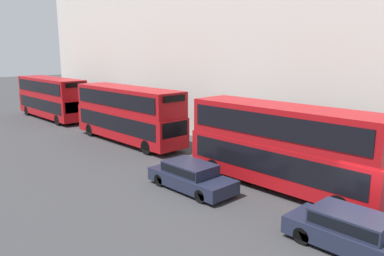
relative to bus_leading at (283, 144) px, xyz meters
name	(u,v)px	position (x,y,z in m)	size (l,w,h in m)	color
ground_plane	(362,230)	(-1.60, -4.71, -2.33)	(200.00, 200.00, 0.00)	#38383A
bus_leading	(283,144)	(0.00, 0.00, 0.00)	(2.59, 10.32, 4.21)	#A80F14
bus_second_in_queue	(128,112)	(0.00, 13.53, -0.02)	(2.59, 10.82, 4.16)	#A80F14
bus_third_in_queue	(51,96)	(0.00, 27.20, -0.04)	(2.59, 10.77, 4.13)	#A80F14
car_dark_sedan	(352,231)	(-3.40, -5.06, -1.58)	(1.82, 4.58, 1.41)	#1E2338
car_hatchback	(191,175)	(-3.40, 3.04, -1.60)	(1.89, 4.69, 1.37)	#1E2338
pedestrian	(231,146)	(2.46, 5.43, -1.59)	(0.36, 0.36, 1.60)	#26262D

